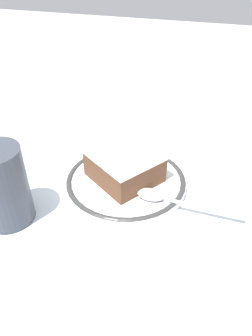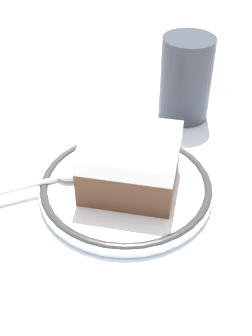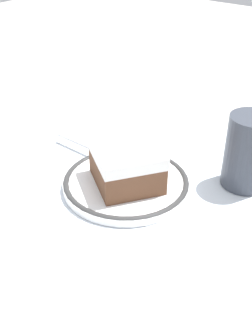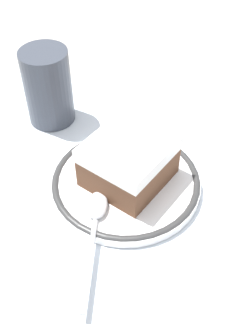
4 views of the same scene
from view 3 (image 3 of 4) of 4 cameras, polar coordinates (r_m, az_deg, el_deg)
The scene contains 6 objects.
ground_plane at distance 0.59m, azimuth 2.53°, elevation -2.14°, with size 2.40×2.40×0.00m, color #B7B2A8.
placemat at distance 0.59m, azimuth 2.54°, elevation -2.08°, with size 0.47×0.43×0.00m, color silver.
plate at distance 0.58m, azimuth 0.00°, elevation -2.00°, with size 0.18×0.18×0.01m.
cake_slice at distance 0.55m, azimuth 0.08°, elevation 0.44°, with size 0.12×0.12×0.06m.
spoon at distance 0.62m, azimuth -2.72°, elevation 1.92°, with size 0.02×0.14×0.01m.
cup at distance 0.58m, azimuth 16.37°, elevation 1.69°, with size 0.06×0.06×0.10m.
Camera 3 is at (0.39, 0.29, 0.34)m, focal length 44.26 mm.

